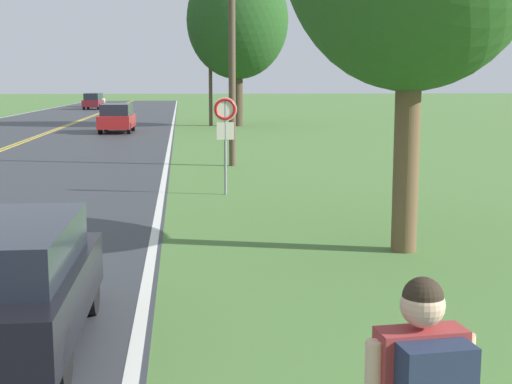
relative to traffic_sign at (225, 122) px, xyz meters
name	(u,v)px	position (x,y,z in m)	size (l,w,h in m)	color
traffic_sign	(225,122)	(0.00, 0.00, 0.00)	(0.60, 0.10, 2.48)	gray
utility_pole_midground	(232,31)	(0.65, 6.45, 2.69)	(1.80, 0.24, 8.81)	brown
utility_pole_far	(210,65)	(0.92, 30.30, 2.17)	(1.80, 0.24, 7.78)	brown
tree_mid_treeline	(238,20)	(2.71, 29.70, 5.05)	(6.68, 6.68, 10.79)	#473828
car_red_van_approaching	(117,118)	(-4.79, 24.01, -1.00)	(1.91, 4.26, 1.65)	black
car_maroon_van_mid_near	(93,101)	(-10.69, 62.47, -0.94)	(1.93, 4.41, 1.76)	black
car_white_sedan_mid_far	(95,100)	(-11.34, 70.45, -1.01)	(1.89, 4.71, 1.70)	black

